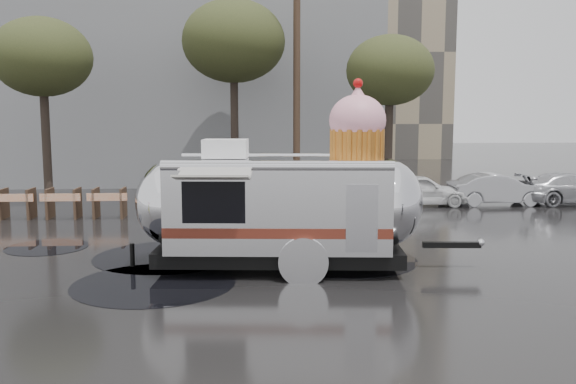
{
  "coord_description": "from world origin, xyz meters",
  "views": [
    {
      "loc": [
        0.65,
        -10.4,
        3.46
      ],
      "look_at": [
        1.48,
        3.04,
        1.72
      ],
      "focal_mm": 38.0,
      "sensor_mm": 36.0,
      "label": 1
    }
  ],
  "objects": [
    {
      "name": "barricade_row",
      "position": [
        -5.55,
        9.96,
        0.52
      ],
      "size": [
        4.3,
        0.8,
        1.0
      ],
      "color": "#473323",
      "rests_on": "ground"
    },
    {
      "name": "tree_mid",
      "position": [
        0.0,
        15.0,
        6.34
      ],
      "size": [
        4.2,
        4.2,
        8.03
      ],
      "color": "#382D26",
      "rests_on": "ground"
    },
    {
      "name": "parked_cars",
      "position": [
        11.78,
        12.0,
        0.72
      ],
      "size": [
        13.2,
        1.9,
        1.5
      ],
      "color": "silver",
      "rests_on": "ground"
    },
    {
      "name": "utility_pole",
      "position": [
        2.5,
        14.0,
        4.62
      ],
      "size": [
        1.6,
        0.28,
        9.0
      ],
      "color": "#473323",
      "rests_on": "ground"
    },
    {
      "name": "tree_right",
      "position": [
        6.0,
        13.0,
        5.06
      ],
      "size": [
        3.36,
        3.36,
        6.42
      ],
      "color": "#382D26",
      "rests_on": "ground"
    },
    {
      "name": "grey_building",
      "position": [
        -4.0,
        24.0,
        6.5
      ],
      "size": [
        22.0,
        12.0,
        13.0
      ],
      "primitive_type": "cube",
      "color": "slate",
      "rests_on": "ground"
    },
    {
      "name": "ground",
      "position": [
        0.0,
        0.0,
        0.0
      ],
      "size": [
        120.0,
        120.0,
        0.0
      ],
      "primitive_type": "plane",
      "color": "black",
      "rests_on": "ground"
    },
    {
      "name": "puddles",
      "position": [
        -0.47,
        3.56,
        0.01
      ],
      "size": [
        10.3,
        6.35,
        0.01
      ],
      "color": "black",
      "rests_on": "ground"
    },
    {
      "name": "tree_left",
      "position": [
        -7.0,
        13.0,
        5.48
      ],
      "size": [
        3.64,
        3.64,
        6.95
      ],
      "color": "#382D26",
      "rests_on": "ground"
    },
    {
      "name": "airstream_trailer",
      "position": [
        1.37,
        3.02,
        1.51
      ],
      "size": [
        7.98,
        3.21,
        4.3
      ],
      "rotation": [
        0.0,
        0.0,
        -0.08
      ],
      "color": "silver",
      "rests_on": "ground"
    }
  ]
}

